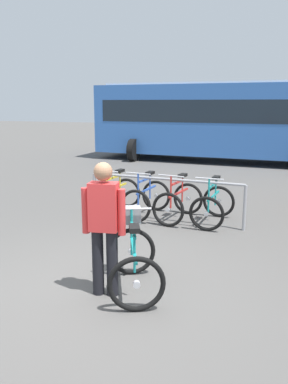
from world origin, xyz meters
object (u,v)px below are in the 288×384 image
(racked_bike_blue, at_px, (146,199))
(racked_bike_yellow, at_px, (116,196))
(featured_bicycle, at_px, (133,255))
(racked_bike_red, at_px, (179,202))
(racked_bike_teal, at_px, (213,205))
(bus_distant, at_px, (221,117))
(person_with_featured_bike, at_px, (104,223))

(racked_bike_blue, bearing_deg, racked_bike_yellow, 176.28)
(featured_bicycle, bearing_deg, racked_bike_yellow, 116.71)
(racked_bike_red, xyz_separation_m, racked_bike_teal, (0.70, -0.05, 0.00))
(racked_bike_teal, bearing_deg, bus_distant, 98.18)
(racked_bike_blue, relative_size, bus_distant, 0.12)
(racked_bike_blue, height_order, racked_bike_red, same)
(racked_bike_yellow, bearing_deg, featured_bicycle, -63.29)
(racked_bike_red, bearing_deg, person_with_featured_bike, -90.25)
(person_with_featured_bike, height_order, bus_distant, bus_distant)
(racked_bike_yellow, distance_m, person_with_featured_bike, 3.84)
(racked_bike_red, height_order, featured_bicycle, same)
(racked_bike_yellow, relative_size, racked_bike_blue, 0.97)
(racked_bike_red, relative_size, racked_bike_teal, 1.04)
(racked_bike_teal, xyz_separation_m, featured_bicycle, (-0.45, -3.13, 0.08))
(person_with_featured_bike, distance_m, bus_distant, 12.16)
(racked_bike_red, bearing_deg, featured_bicycle, -85.58)
(racked_bike_yellow, distance_m, racked_bike_red, 1.40)
(racked_bike_teal, distance_m, person_with_featured_bike, 3.52)
(racked_bike_red, relative_size, bus_distant, 0.12)
(racked_bike_red, distance_m, featured_bicycle, 3.18)
(racked_bike_yellow, height_order, racked_bike_blue, same)
(person_with_featured_bike, bearing_deg, racked_bike_yellow, 111.34)
(bus_distant, bearing_deg, featured_bicycle, -86.14)
(person_with_featured_bike, bearing_deg, racked_bike_red, 89.75)
(racked_bike_teal, relative_size, person_with_featured_bike, 0.70)
(racked_bike_yellow, height_order, featured_bicycle, same)
(racked_bike_blue, relative_size, racked_bike_red, 0.98)
(racked_bike_blue, xyz_separation_m, racked_bike_red, (0.70, -0.05, 0.00))
(racked_bike_yellow, xyz_separation_m, racked_bike_teal, (2.10, -0.14, 0.00))
(racked_bike_yellow, xyz_separation_m, featured_bicycle, (1.64, -3.26, 0.08))
(racked_bike_blue, relative_size, featured_bicycle, 0.93)
(racked_bike_yellow, distance_m, bus_distant, 8.73)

